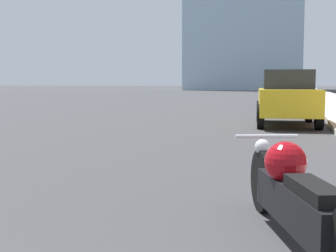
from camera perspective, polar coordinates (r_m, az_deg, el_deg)
sidewalk at (r=39.89m, az=19.04°, el=3.21°), size 2.89×240.00×0.15m
motorcycle at (r=3.94m, az=15.21°, el=-8.28°), size 1.09×2.63×0.82m
parked_car_yellow at (r=14.90m, az=14.29°, el=3.40°), size 2.09×4.23×1.70m
parked_car_blue at (r=26.88m, az=15.08°, el=4.05°), size 1.88×3.87×1.64m
parked_car_black at (r=37.10m, az=15.29°, el=4.39°), size 1.82×4.42×1.70m
parked_car_silver at (r=50.25m, az=15.63°, el=4.46°), size 2.05×4.08×1.53m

